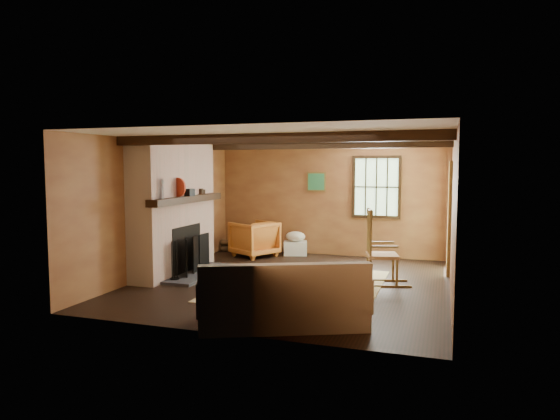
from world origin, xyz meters
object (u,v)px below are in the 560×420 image
at_px(rocking_chair, 379,253).
at_px(armchair, 254,239).
at_px(fireplace, 175,213).
at_px(sofa, 283,302).
at_px(laundry_basket, 295,248).

xyz_separation_m(rocking_chair, armchair, (-2.87, 1.71, -0.14)).
relative_size(fireplace, sofa, 1.08).
bearing_deg(laundry_basket, fireplace, -121.58).
distance_m(sofa, laundry_basket, 4.88).
distance_m(laundry_basket, armchair, 0.94).
distance_m(rocking_chair, armchair, 3.34).
height_order(fireplace, armchair, fireplace).
relative_size(sofa, laundry_basket, 4.45).
bearing_deg(sofa, rocking_chair, 48.04).
distance_m(rocking_chair, laundry_basket, 3.04).
bearing_deg(rocking_chair, armchair, 45.19).
bearing_deg(fireplace, sofa, -38.74).
height_order(fireplace, sofa, fireplace).
distance_m(fireplace, sofa, 3.66).
xyz_separation_m(rocking_chair, laundry_basket, (-2.09, 2.17, -0.38)).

